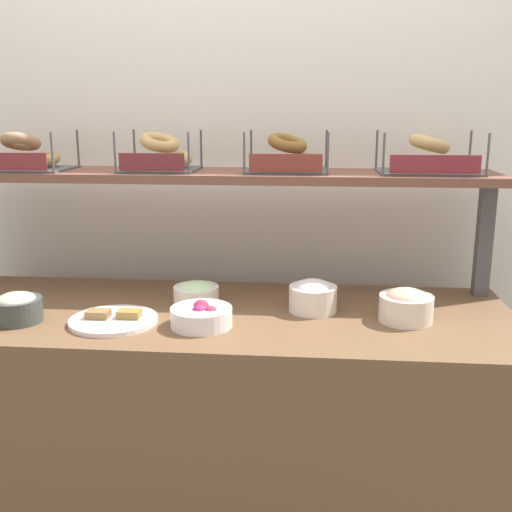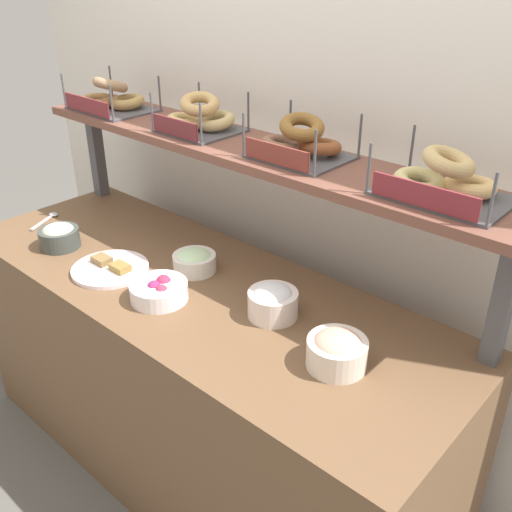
{
  "view_description": "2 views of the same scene",
  "coord_description": "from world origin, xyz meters",
  "px_view_note": "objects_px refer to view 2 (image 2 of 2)",
  "views": [
    {
      "loc": [
        0.32,
        -1.86,
        1.49
      ],
      "look_at": [
        0.14,
        0.08,
        1.02
      ],
      "focal_mm": 42.45,
      "sensor_mm": 36.0,
      "label": 1
    },
    {
      "loc": [
        1.29,
        -1.11,
        1.86
      ],
      "look_at": [
        0.2,
        0.1,
        0.99
      ],
      "focal_mm": 40.43,
      "sensor_mm": 36.0,
      "label": 2
    }
  ],
  "objects_px": {
    "bowl_beet_salad": "(159,291)",
    "bagel_basket_sesame": "(200,118)",
    "serving_spoon_near_plate": "(48,218)",
    "bagel_basket_everything": "(111,99)",
    "bowl_scallion_spread": "(194,261)",
    "bagel_basket_cinnamon_raisin": "(300,143)",
    "bowl_tuna_salad": "(59,236)",
    "bowl_cream_cheese": "(273,301)",
    "bowl_lox_spread": "(337,350)",
    "serving_plate_white": "(110,268)",
    "bagel_basket_plain": "(444,181)"
  },
  "relations": [
    {
      "from": "serving_spoon_near_plate",
      "to": "bagel_basket_everything",
      "type": "distance_m",
      "value": 0.57
    },
    {
      "from": "bowl_beet_salad",
      "to": "bagel_basket_sesame",
      "type": "xyz_separation_m",
      "value": [
        -0.22,
        0.41,
        0.45
      ]
    },
    {
      "from": "bowl_tuna_salad",
      "to": "bagel_basket_cinnamon_raisin",
      "type": "distance_m",
      "value": 1.01
    },
    {
      "from": "bagel_basket_sesame",
      "to": "serving_spoon_near_plate",
      "type": "bearing_deg",
      "value": -152.86
    },
    {
      "from": "serving_plate_white",
      "to": "bagel_basket_everything",
      "type": "relative_size",
      "value": 0.8
    },
    {
      "from": "bowl_beet_salad",
      "to": "bagel_basket_cinnamon_raisin",
      "type": "bearing_deg",
      "value": 60.42
    },
    {
      "from": "bagel_basket_sesame",
      "to": "bagel_basket_cinnamon_raisin",
      "type": "bearing_deg",
      "value": 0.87
    },
    {
      "from": "serving_spoon_near_plate",
      "to": "bagel_basket_plain",
      "type": "height_order",
      "value": "bagel_basket_plain"
    },
    {
      "from": "bowl_cream_cheese",
      "to": "bagel_basket_everything",
      "type": "height_order",
      "value": "bagel_basket_everything"
    },
    {
      "from": "bowl_beet_salad",
      "to": "bagel_basket_sesame",
      "type": "height_order",
      "value": "bagel_basket_sesame"
    },
    {
      "from": "bowl_cream_cheese",
      "to": "serving_spoon_near_plate",
      "type": "xyz_separation_m",
      "value": [
        -1.18,
        -0.09,
        -0.05
      ]
    },
    {
      "from": "bowl_tuna_salad",
      "to": "bagel_basket_sesame",
      "type": "bearing_deg",
      "value": 49.37
    },
    {
      "from": "bowl_tuna_salad",
      "to": "bagel_basket_everything",
      "type": "bearing_deg",
      "value": 109.49
    },
    {
      "from": "bagel_basket_everything",
      "to": "bowl_lox_spread",
      "type": "bearing_deg",
      "value": -11.83
    },
    {
      "from": "bagel_basket_cinnamon_raisin",
      "to": "bagel_basket_sesame",
      "type": "bearing_deg",
      "value": -179.13
    },
    {
      "from": "serving_spoon_near_plate",
      "to": "bagel_basket_plain",
      "type": "distance_m",
      "value": 1.66
    },
    {
      "from": "bowl_beet_salad",
      "to": "bagel_basket_sesame",
      "type": "distance_m",
      "value": 0.64
    },
    {
      "from": "bowl_tuna_salad",
      "to": "bagel_basket_cinnamon_raisin",
      "type": "bearing_deg",
      "value": 27.78
    },
    {
      "from": "bowl_cream_cheese",
      "to": "bagel_basket_sesame",
      "type": "xyz_separation_m",
      "value": [
        -0.55,
        0.23,
        0.43
      ]
    },
    {
      "from": "bowl_cream_cheese",
      "to": "bagel_basket_plain",
      "type": "bearing_deg",
      "value": 31.51
    },
    {
      "from": "bagel_basket_cinnamon_raisin",
      "to": "bowl_beet_salad",
      "type": "bearing_deg",
      "value": -119.58
    },
    {
      "from": "bowl_scallion_spread",
      "to": "bagel_basket_cinnamon_raisin",
      "type": "distance_m",
      "value": 0.57
    },
    {
      "from": "bowl_beet_salad",
      "to": "bowl_tuna_salad",
      "type": "bearing_deg",
      "value": -178.71
    },
    {
      "from": "bowl_cream_cheese",
      "to": "serving_plate_white",
      "type": "xyz_separation_m",
      "value": [
        -0.61,
        -0.17,
        -0.04
      ]
    },
    {
      "from": "bowl_cream_cheese",
      "to": "bowl_scallion_spread",
      "type": "distance_m",
      "value": 0.39
    },
    {
      "from": "bowl_beet_salad",
      "to": "bagel_basket_plain",
      "type": "relative_size",
      "value": 0.56
    },
    {
      "from": "serving_spoon_near_plate",
      "to": "serving_plate_white",
      "type": "bearing_deg",
      "value": -8.46
    },
    {
      "from": "bowl_tuna_salad",
      "to": "bowl_scallion_spread",
      "type": "relative_size",
      "value": 0.99
    },
    {
      "from": "bowl_cream_cheese",
      "to": "bagel_basket_everything",
      "type": "relative_size",
      "value": 0.46
    },
    {
      "from": "bowl_beet_salad",
      "to": "bowl_lox_spread",
      "type": "relative_size",
      "value": 1.13
    },
    {
      "from": "bowl_cream_cheese",
      "to": "bagel_basket_cinnamon_raisin",
      "type": "height_order",
      "value": "bagel_basket_cinnamon_raisin"
    },
    {
      "from": "bowl_scallion_spread",
      "to": "serving_spoon_near_plate",
      "type": "bearing_deg",
      "value": -171.4
    },
    {
      "from": "serving_spoon_near_plate",
      "to": "bagel_basket_sesame",
      "type": "height_order",
      "value": "bagel_basket_sesame"
    },
    {
      "from": "bowl_beet_salad",
      "to": "bagel_basket_cinnamon_raisin",
      "type": "height_order",
      "value": "bagel_basket_cinnamon_raisin"
    },
    {
      "from": "bowl_tuna_salad",
      "to": "bowl_beet_salad",
      "type": "distance_m",
      "value": 0.58
    },
    {
      "from": "bowl_lox_spread",
      "to": "bagel_basket_everything",
      "type": "distance_m",
      "value": 1.43
    },
    {
      "from": "serving_spoon_near_plate",
      "to": "bagel_basket_cinnamon_raisin",
      "type": "xyz_separation_m",
      "value": [
        1.07,
        0.33,
        0.47
      ]
    },
    {
      "from": "serving_plate_white",
      "to": "bagel_basket_sesame",
      "type": "distance_m",
      "value": 0.62
    },
    {
      "from": "bowl_scallion_spread",
      "to": "bagel_basket_plain",
      "type": "xyz_separation_m",
      "value": [
        0.77,
        0.2,
        0.44
      ]
    },
    {
      "from": "bowl_scallion_spread",
      "to": "bagel_basket_sesame",
      "type": "height_order",
      "value": "bagel_basket_sesame"
    },
    {
      "from": "bowl_cream_cheese",
      "to": "bagel_basket_cinnamon_raisin",
      "type": "bearing_deg",
      "value": 112.86
    },
    {
      "from": "serving_plate_white",
      "to": "bagel_basket_sesame",
      "type": "height_order",
      "value": "bagel_basket_sesame"
    },
    {
      "from": "bowl_cream_cheese",
      "to": "bagel_basket_plain",
      "type": "xyz_separation_m",
      "value": [
        0.38,
        0.23,
        0.42
      ]
    },
    {
      "from": "bowl_lox_spread",
      "to": "serving_plate_white",
      "type": "xyz_separation_m",
      "value": [
        -0.9,
        -0.1,
        -0.04
      ]
    },
    {
      "from": "bowl_cream_cheese",
      "to": "bagel_basket_sesame",
      "type": "height_order",
      "value": "bagel_basket_sesame"
    },
    {
      "from": "bowl_lox_spread",
      "to": "bagel_basket_plain",
      "type": "height_order",
      "value": "bagel_basket_plain"
    },
    {
      "from": "bowl_lox_spread",
      "to": "bagel_basket_plain",
      "type": "xyz_separation_m",
      "value": [
        0.09,
        0.3,
        0.42
      ]
    },
    {
      "from": "bowl_cream_cheese",
      "to": "bagel_basket_sesame",
      "type": "relative_size",
      "value": 0.57
    },
    {
      "from": "serving_plate_white",
      "to": "bagel_basket_everything",
      "type": "bearing_deg",
      "value": 139.08
    },
    {
      "from": "bowl_cream_cheese",
      "to": "serving_plate_white",
      "type": "height_order",
      "value": "bowl_cream_cheese"
    }
  ]
}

